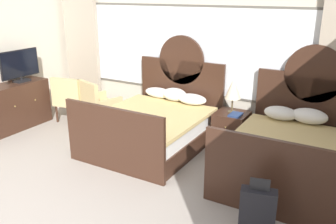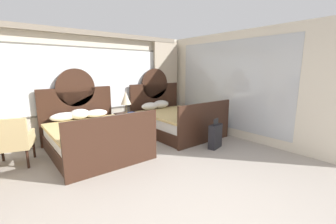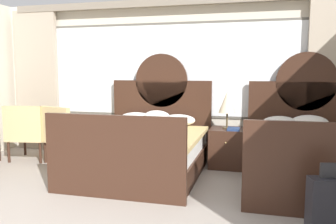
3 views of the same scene
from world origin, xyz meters
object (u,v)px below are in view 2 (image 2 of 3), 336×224
object	(u,v)px
bed_near_window	(93,136)
suitcase_on_floor	(215,136)
book_on_nightstand	(132,113)
nightstand_between_beds	(128,124)
table_lamp_on_nightstand	(126,98)
bed_near_mirror	(175,120)
armchair_by_window_left	(11,140)

from	to	relation	value
bed_near_window	suitcase_on_floor	size ratio (longest dim) A/B	3.12
book_on_nightstand	suitcase_on_floor	xyz separation A→B (m)	(0.99, -1.99, -0.34)
nightstand_between_beds	book_on_nightstand	distance (m)	0.35
nightstand_between_beds	suitcase_on_floor	bearing A→B (deg)	-62.56
bed_near_window	table_lamp_on_nightstand	bearing A→B (deg)	29.01
bed_near_window	table_lamp_on_nightstand	world-z (taller)	bed_near_window
bed_near_mirror	armchair_by_window_left	xyz separation A→B (m)	(-3.73, 0.21, 0.14)
table_lamp_on_nightstand	armchair_by_window_left	bearing A→B (deg)	-170.33
bed_near_mirror	nightstand_between_beds	distance (m)	1.31
bed_near_window	book_on_nightstand	xyz separation A→B (m)	(1.26, 0.51, 0.25)
bed_near_mirror	book_on_nightstand	distance (m)	1.20
nightstand_between_beds	book_on_nightstand	size ratio (longest dim) A/B	2.32
bed_near_window	book_on_nightstand	world-z (taller)	bed_near_window
bed_near_window	suitcase_on_floor	world-z (taller)	bed_near_window
bed_near_window	bed_near_mirror	size ratio (longest dim) A/B	1.00
suitcase_on_floor	nightstand_between_beds	bearing A→B (deg)	117.44
armchair_by_window_left	suitcase_on_floor	xyz separation A→B (m)	(3.67, -1.68, -0.22)
suitcase_on_floor	table_lamp_on_nightstand	bearing A→B (deg)	117.49
table_lamp_on_nightstand	armchair_by_window_left	xyz separation A→B (m)	(-2.56, -0.44, -0.51)
nightstand_between_beds	table_lamp_on_nightstand	xyz separation A→B (m)	(-0.01, 0.02, 0.71)
table_lamp_on_nightstand	armchair_by_window_left	size ratio (longest dim) A/B	0.64
bed_near_mirror	book_on_nightstand	bearing A→B (deg)	153.92
nightstand_between_beds	armchair_by_window_left	world-z (taller)	armchair_by_window_left
bed_near_window	nightstand_between_beds	world-z (taller)	bed_near_window
bed_near_window	book_on_nightstand	bearing A→B (deg)	22.03
bed_near_window	armchair_by_window_left	distance (m)	1.44
bed_near_window	bed_near_mirror	xyz separation A→B (m)	(2.31, -0.01, -0.00)
bed_near_window	table_lamp_on_nightstand	distance (m)	1.46
bed_near_mirror	nightstand_between_beds	world-z (taller)	bed_near_mirror
table_lamp_on_nightstand	armchair_by_window_left	distance (m)	2.65
bed_near_window	nightstand_between_beds	xyz separation A→B (m)	(1.16, 0.62, -0.06)
bed_near_mirror	armchair_by_window_left	world-z (taller)	bed_near_mirror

